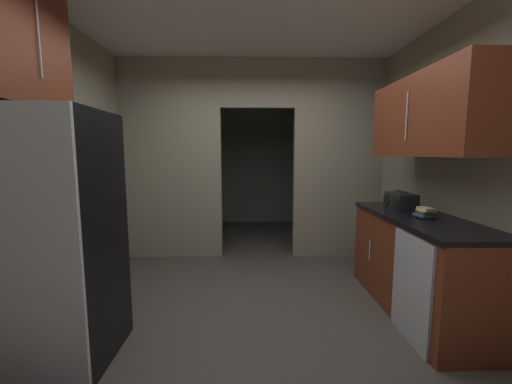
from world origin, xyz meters
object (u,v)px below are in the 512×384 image
dishwasher (411,289)px  book_stack (425,213)px  boombox (401,201)px  refrigerator (54,240)px

dishwasher → book_stack: 0.71m
dishwasher → boombox: bearing=71.1°
refrigerator → dishwasher: bearing=3.5°
refrigerator → dishwasher: size_ratio=2.08×
refrigerator → dishwasher: 2.68m
boombox → book_stack: boombox is taller
refrigerator → book_stack: (2.92, 0.53, 0.07)m
refrigerator → boombox: (2.91, 0.95, 0.11)m
book_stack → boombox: bearing=92.3°
boombox → refrigerator: bearing=-161.9°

